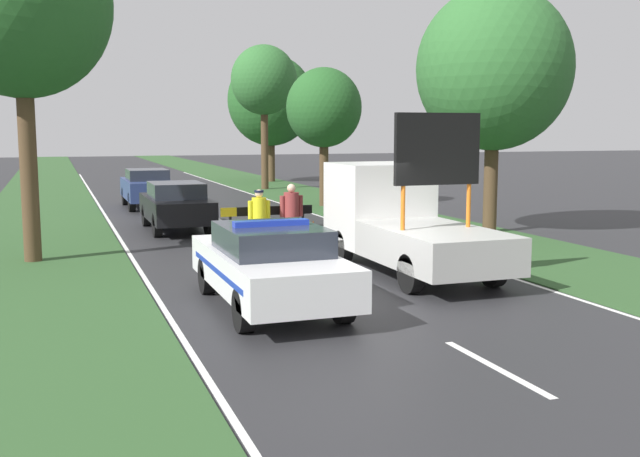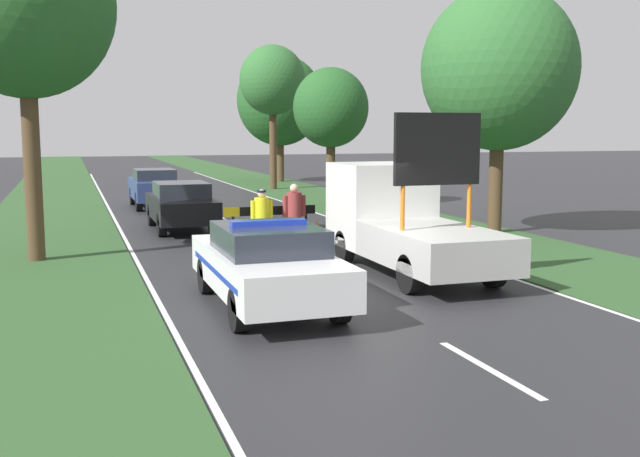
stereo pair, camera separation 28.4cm
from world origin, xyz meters
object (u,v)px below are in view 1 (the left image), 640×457
at_px(roadside_tree_near_left, 494,69).
at_px(roadside_tree_far_left, 271,101).
at_px(police_car, 269,264).
at_px(roadside_tree_mid_right, 264,81).
at_px(pedestrian_civilian, 291,211).
at_px(traffic_cone_centre_front, 349,282).
at_px(police_officer, 259,215).
at_px(traffic_cone_near_police, 313,230).
at_px(road_barrier, 267,214).
at_px(work_truck, 401,219).
at_px(roadside_tree_near_right, 20,4).
at_px(queued_car_sedan_black, 176,205).
at_px(roadside_tree_mid_left, 324,108).
at_px(queued_car_hatch_blue, 147,187).

distance_m(roadside_tree_near_left, roadside_tree_far_left, 24.20).
relative_size(police_car, roadside_tree_near_left, 0.66).
xyz_separation_m(roadside_tree_near_left, roadside_tree_mid_right, (-1.99, 18.65, 0.74)).
relative_size(pedestrian_civilian, traffic_cone_centre_front, 3.00).
distance_m(police_officer, traffic_cone_near_police, 2.77).
bearing_deg(police_car, traffic_cone_near_police, 62.91).
bearing_deg(road_barrier, work_truck, -61.22).
height_order(police_officer, roadside_tree_far_left, roadside_tree_far_left).
xyz_separation_m(traffic_cone_centre_front, roadside_tree_near_left, (7.38, 6.83, 4.66)).
relative_size(police_car, traffic_cone_centre_front, 8.33).
bearing_deg(traffic_cone_centre_front, roadside_tree_near_right, 133.20).
bearing_deg(road_barrier, queued_car_sedan_black, 110.18).
relative_size(pedestrian_civilian, roadside_tree_mid_right, 0.23).
height_order(police_car, queued_car_sedan_black, police_car).
xyz_separation_m(police_car, roadside_tree_near_left, (9.01, 7.09, 4.17)).
distance_m(traffic_cone_near_police, roadside_tree_mid_right, 19.25).
distance_m(traffic_cone_centre_front, queued_car_sedan_black, 10.81).
bearing_deg(traffic_cone_near_police, roadside_tree_near_left, -5.42).
distance_m(police_officer, roadside_tree_mid_right, 21.15).
bearing_deg(roadside_tree_mid_right, roadside_tree_far_left, 70.71).
distance_m(pedestrian_civilian, traffic_cone_centre_front, 5.83).
distance_m(road_barrier, roadside_tree_near_right, 7.74).
bearing_deg(roadside_tree_mid_left, roadside_tree_mid_right, 89.67).
bearing_deg(queued_car_hatch_blue, roadside_tree_far_left, -124.62).
distance_m(pedestrian_civilian, roadside_tree_near_right, 8.12).
height_order(police_car, traffic_cone_centre_front, police_car).
relative_size(road_barrier, roadside_tree_mid_left, 0.44).
bearing_deg(queued_car_sedan_black, roadside_tree_near_left, 156.72).
distance_m(queued_car_hatch_blue, roadside_tree_mid_left, 7.89).
height_order(work_truck, road_barrier, work_truck).
bearing_deg(roadside_tree_far_left, roadside_tree_mid_right, -109.29).
relative_size(roadside_tree_near_right, roadside_tree_mid_right, 1.09).
bearing_deg(police_officer, roadside_tree_mid_left, -120.53).
xyz_separation_m(work_truck, queued_car_hatch_blue, (-3.79, 15.75, -0.30)).
distance_m(traffic_cone_near_police, roadside_tree_near_left, 7.28).
xyz_separation_m(road_barrier, traffic_cone_centre_front, (-0.11, -6.10, -0.65)).
bearing_deg(roadside_tree_near_left, roadside_tree_near_right, -176.78).
height_order(pedestrian_civilian, traffic_cone_near_police, pedestrian_civilian).
height_order(traffic_cone_centre_front, roadside_tree_near_left, roadside_tree_near_left).
bearing_deg(roadside_tree_mid_right, police_car, -105.25).
relative_size(police_officer, roadside_tree_mid_right, 0.22).
distance_m(police_car, roadside_tree_mid_right, 27.13).
xyz_separation_m(roadside_tree_near_left, roadside_tree_far_left, (-0.05, 24.20, -0.05)).
height_order(traffic_cone_centre_front, roadside_tree_near_right, roadside_tree_near_right).
relative_size(work_truck, pedestrian_civilian, 3.28).
relative_size(traffic_cone_near_police, traffic_cone_centre_front, 0.96).
height_order(traffic_cone_centre_front, queued_car_sedan_black, queued_car_sedan_black).
height_order(roadside_tree_near_left, roadside_tree_mid_left, roadside_tree_near_left).
bearing_deg(roadside_tree_near_left, roadside_tree_mid_right, 96.09).
relative_size(pedestrian_civilian, traffic_cone_near_police, 3.13).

